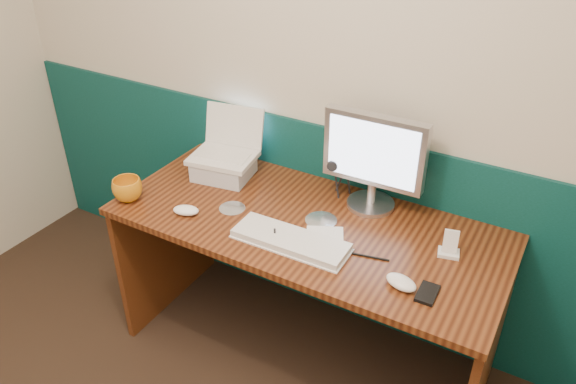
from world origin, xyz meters
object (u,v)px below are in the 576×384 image
Objects in this scene: monitor at (374,162)px; mug at (127,190)px; laptop at (222,136)px; keyboard at (291,241)px; camcorder at (343,173)px; desk at (305,292)px.

monitor is 3.36× the size of mug.
laptop is 0.63× the size of keyboard.
camcorder is (0.53, 0.13, -0.10)m from laptop.
monitor is at bearing 27.09° from mug.
keyboard is 2.11× the size of camcorder.
mug is 0.59× the size of camcorder.
camcorder is at bearing 169.90° from monitor.
desk is 12.81× the size of mug.
monitor is at bearing -0.65° from laptop.
camcorder reaches higher than mug.
desk is at bearing -116.36° from camcorder.
laptop is 2.26× the size of mug.
laptop is 0.63m from keyboard.
laptop is at bearing 149.25° from keyboard.
desk is 0.55m from camcorder.
camcorder is (0.01, 0.42, 0.09)m from keyboard.
laptop is (-0.50, 0.13, 0.58)m from desk.
laptop is at bearing 174.22° from camcorder.
laptop is 0.46m from mug.
camcorder reaches higher than keyboard.
camcorder reaches higher than desk.
keyboard is at bearing -112.81° from monitor.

